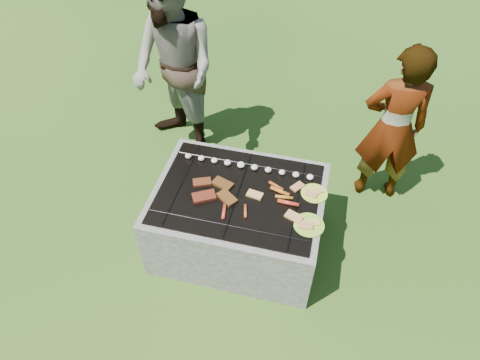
# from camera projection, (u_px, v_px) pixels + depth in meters

# --- Properties ---
(lawn) EXTENTS (60.00, 60.00, 0.00)m
(lawn) POSITION_uv_depth(u_px,v_px,m) (239.00, 240.00, 3.69)
(lawn) COLOR #214711
(lawn) RESTS_ON ground
(fire_pit) EXTENTS (1.30, 1.00, 0.62)m
(fire_pit) POSITION_uv_depth(u_px,v_px,m) (239.00, 220.00, 3.48)
(fire_pit) COLOR #A8A295
(fire_pit) RESTS_ON ground
(mushrooms) EXTENTS (1.05, 0.06, 0.04)m
(mushrooms) POSITION_uv_depth(u_px,v_px,m) (248.00, 166.00, 3.42)
(mushrooms) COLOR beige
(mushrooms) RESTS_ON fire_pit
(pork_slabs) EXTENTS (0.40, 0.31, 0.03)m
(pork_slabs) POSITION_uv_depth(u_px,v_px,m) (214.00, 191.00, 3.24)
(pork_slabs) COLOR brown
(pork_slabs) RESTS_ON fire_pit
(sausages) EXTENTS (0.54, 0.45, 0.03)m
(sausages) POSITION_uv_depth(u_px,v_px,m) (270.00, 199.00, 3.18)
(sausages) COLOR #BE501F
(sausages) RESTS_ON fire_pit
(bread_on_grate) EXTENTS (0.46, 0.42, 0.02)m
(bread_on_grate) POSITION_uv_depth(u_px,v_px,m) (281.00, 201.00, 3.17)
(bread_on_grate) COLOR tan
(bread_on_grate) RESTS_ON fire_pit
(plate_far) EXTENTS (0.25, 0.25, 0.03)m
(plate_far) POSITION_uv_depth(u_px,v_px,m) (314.00, 193.00, 3.24)
(plate_far) COLOR #FDFA3C
(plate_far) RESTS_ON fire_pit
(plate_near) EXTENTS (0.26, 0.26, 0.03)m
(plate_near) POSITION_uv_depth(u_px,v_px,m) (309.00, 225.00, 3.03)
(plate_near) COLOR #F5FC3C
(plate_near) RESTS_ON fire_pit
(cook) EXTENTS (0.60, 0.44, 1.51)m
(cook) POSITION_uv_depth(u_px,v_px,m) (393.00, 128.00, 3.55)
(cook) COLOR gray
(cook) RESTS_ON ground
(bystander) EXTENTS (1.14, 1.10, 1.85)m
(bystander) POSITION_uv_depth(u_px,v_px,m) (174.00, 70.00, 3.86)
(bystander) COLOR #A7968B
(bystander) RESTS_ON ground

